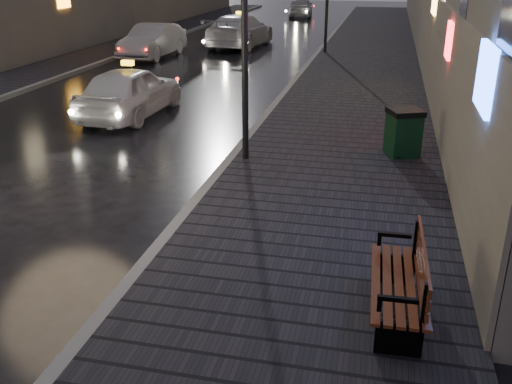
# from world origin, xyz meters

# --- Properties ---
(ground) EXTENTS (120.00, 120.00, 0.00)m
(ground) POSITION_xyz_m (0.00, 0.00, 0.00)
(ground) COLOR black
(ground) RESTS_ON ground
(sidewalk) EXTENTS (4.60, 58.00, 0.15)m
(sidewalk) POSITION_xyz_m (3.90, 21.00, 0.07)
(sidewalk) COLOR black
(sidewalk) RESTS_ON ground
(curb) EXTENTS (0.20, 58.00, 0.15)m
(curb) POSITION_xyz_m (1.50, 21.00, 0.07)
(curb) COLOR slate
(curb) RESTS_ON ground
(sidewalk_far) EXTENTS (2.40, 58.00, 0.15)m
(sidewalk_far) POSITION_xyz_m (-8.70, 21.00, 0.07)
(sidewalk_far) COLOR black
(sidewalk_far) RESTS_ON ground
(curb_far) EXTENTS (0.20, 58.00, 0.15)m
(curb_far) POSITION_xyz_m (-7.40, 21.00, 0.07)
(curb_far) COLOR slate
(curb_far) RESTS_ON ground
(lamp_near) EXTENTS (0.36, 0.36, 5.28)m
(lamp_near) POSITION_xyz_m (1.85, 6.00, 3.49)
(lamp_near) COLOR black
(lamp_near) RESTS_ON sidewalk
(bench) EXTENTS (0.70, 1.92, 0.97)m
(bench) POSITION_xyz_m (5.21, 0.52, 0.64)
(bench) COLOR black
(bench) RESTS_ON sidewalk
(trash_bin) EXTENTS (0.90, 0.90, 1.06)m
(trash_bin) POSITION_xyz_m (5.27, 7.01, 0.69)
(trash_bin) COLOR black
(trash_bin) RESTS_ON sidewalk
(taxi_near) EXTENTS (1.90, 4.39, 1.48)m
(taxi_near) POSITION_xyz_m (-2.43, 9.40, 0.74)
(taxi_near) COLOR silver
(taxi_near) RESTS_ON ground
(car_left_mid) EXTENTS (1.77, 4.61, 1.50)m
(car_left_mid) POSITION_xyz_m (-5.91, 19.60, 0.75)
(car_left_mid) COLOR #A2A3AB
(car_left_mid) RESTS_ON ground
(taxi_mid) EXTENTS (2.79, 5.84, 1.64)m
(taxi_mid) POSITION_xyz_m (-2.79, 23.75, 0.82)
(taxi_mid) COLOR silver
(taxi_mid) RESTS_ON ground
(car_far) EXTENTS (2.21, 4.53, 1.49)m
(car_far) POSITION_xyz_m (-2.13, 40.56, 0.74)
(car_far) COLOR #9C9DA4
(car_far) RESTS_ON ground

